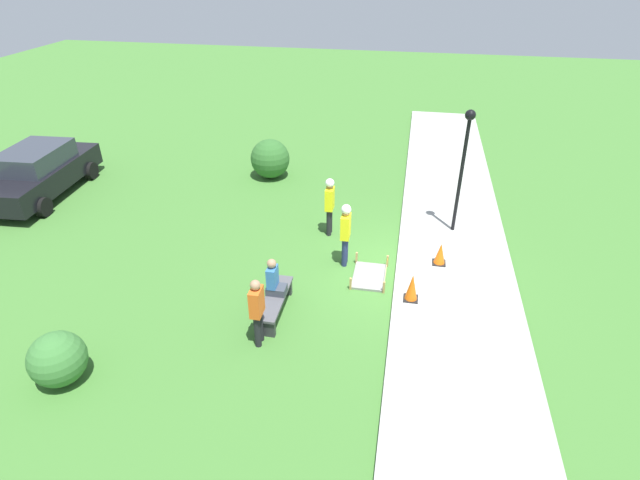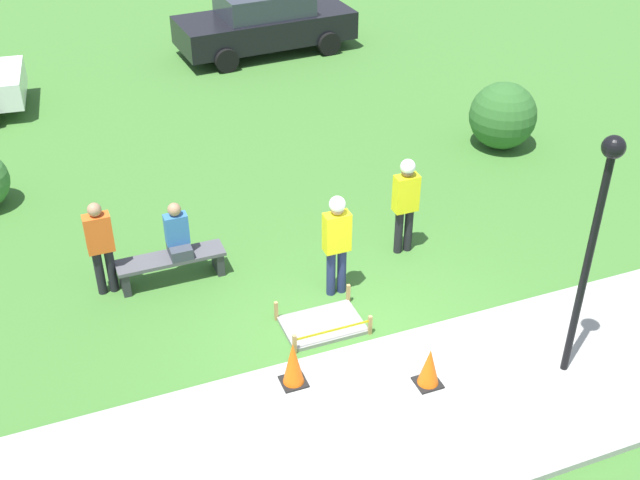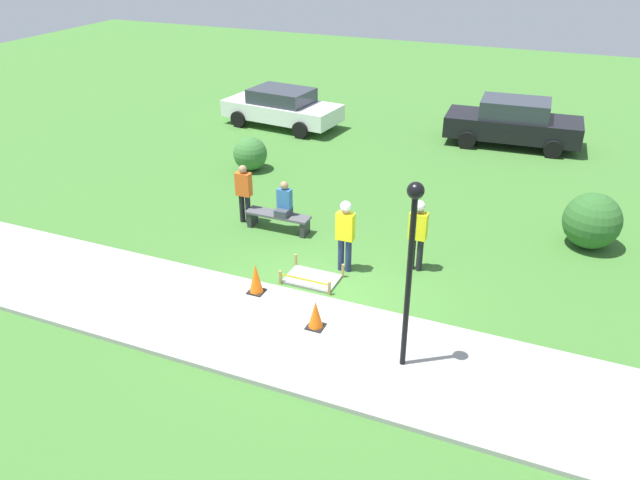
{
  "view_description": "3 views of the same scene",
  "coord_description": "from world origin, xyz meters",
  "px_view_note": "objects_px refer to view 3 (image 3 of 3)",
  "views": [
    {
      "loc": [
        -10.81,
        -0.06,
        7.32
      ],
      "look_at": [
        -0.19,
        1.96,
        0.82
      ],
      "focal_mm": 28.0,
      "sensor_mm": 36.0,
      "label": 1
    },
    {
      "loc": [
        -3.81,
        -7.9,
        7.65
      ],
      "look_at": [
        -0.17,
        1.4,
        1.01
      ],
      "focal_mm": 45.0,
      "sensor_mm": 36.0,
      "label": 2
    },
    {
      "loc": [
        4.4,
        -10.29,
        7.31
      ],
      "look_at": [
        -0.46,
        1.19,
        0.74
      ],
      "focal_mm": 35.0,
      "sensor_mm": 36.0,
      "label": 3
    }
  ],
  "objects_px": {
    "worker_supervisor": "(345,230)",
    "park_bench": "(278,219)",
    "person_seated_on_bench": "(284,202)",
    "bystander_in_orange_shirt": "(244,191)",
    "parked_car_white": "(282,107)",
    "traffic_cone_near_patch": "(256,278)",
    "parked_car_black": "(513,122)",
    "lamppost_near": "(411,250)",
    "traffic_cone_far_patch": "(316,315)",
    "worker_assistant": "(418,230)"
  },
  "relations": [
    {
      "from": "worker_supervisor",
      "to": "traffic_cone_near_patch",
      "type": "bearing_deg",
      "value": -127.32
    },
    {
      "from": "parked_car_black",
      "to": "worker_supervisor",
      "type": "bearing_deg",
      "value": -105.93
    },
    {
      "from": "parked_car_white",
      "to": "worker_supervisor",
      "type": "bearing_deg",
      "value": -50.13
    },
    {
      "from": "traffic_cone_far_patch",
      "to": "parked_car_white",
      "type": "xyz_separation_m",
      "value": [
        -6.46,
        11.75,
        0.35
      ]
    },
    {
      "from": "person_seated_on_bench",
      "to": "lamppost_near",
      "type": "xyz_separation_m",
      "value": [
        4.36,
        -4.15,
        1.63
      ]
    },
    {
      "from": "parked_car_white",
      "to": "person_seated_on_bench",
      "type": "bearing_deg",
      "value": -57.08
    },
    {
      "from": "worker_supervisor",
      "to": "worker_assistant",
      "type": "height_order",
      "value": "worker_supervisor"
    },
    {
      "from": "traffic_cone_near_patch",
      "to": "parked_car_white",
      "type": "xyz_separation_m",
      "value": [
        -4.79,
        11.07,
        0.31
      ]
    },
    {
      "from": "worker_supervisor",
      "to": "parked_car_white",
      "type": "bearing_deg",
      "value": 123.36
    },
    {
      "from": "traffic_cone_near_patch",
      "to": "person_seated_on_bench",
      "type": "distance_m",
      "value": 3.19
    },
    {
      "from": "person_seated_on_bench",
      "to": "worker_assistant",
      "type": "bearing_deg",
      "value": -9.93
    },
    {
      "from": "park_bench",
      "to": "parked_car_black",
      "type": "distance_m",
      "value": 10.32
    },
    {
      "from": "worker_supervisor",
      "to": "worker_assistant",
      "type": "bearing_deg",
      "value": 24.17
    },
    {
      "from": "traffic_cone_far_patch",
      "to": "person_seated_on_bench",
      "type": "distance_m",
      "value": 4.51
    },
    {
      "from": "bystander_in_orange_shirt",
      "to": "parked_car_black",
      "type": "bearing_deg",
      "value": 58.51
    },
    {
      "from": "person_seated_on_bench",
      "to": "parked_car_black",
      "type": "bearing_deg",
      "value": 64.2
    },
    {
      "from": "bystander_in_orange_shirt",
      "to": "parked_car_white",
      "type": "distance_m",
      "value": 8.46
    },
    {
      "from": "park_bench",
      "to": "parked_car_white",
      "type": "xyz_separation_m",
      "value": [
        -3.82,
        8.06,
        0.42
      ]
    },
    {
      "from": "worker_supervisor",
      "to": "park_bench",
      "type": "bearing_deg",
      "value": 151.55
    },
    {
      "from": "lamppost_near",
      "to": "parked_car_white",
      "type": "height_order",
      "value": "lamppost_near"
    },
    {
      "from": "lamppost_near",
      "to": "parked_car_white",
      "type": "relative_size",
      "value": 0.76
    },
    {
      "from": "park_bench",
      "to": "person_seated_on_bench",
      "type": "height_order",
      "value": "person_seated_on_bench"
    },
    {
      "from": "worker_supervisor",
      "to": "worker_assistant",
      "type": "distance_m",
      "value": 1.63
    },
    {
      "from": "bystander_in_orange_shirt",
      "to": "parked_car_white",
      "type": "xyz_separation_m",
      "value": [
        -2.81,
        7.98,
        -0.16
      ]
    },
    {
      "from": "traffic_cone_near_patch",
      "to": "person_seated_on_bench",
      "type": "xyz_separation_m",
      "value": [
        -0.81,
        3.07,
        0.37
      ]
    },
    {
      "from": "traffic_cone_near_patch",
      "to": "parked_car_black",
      "type": "xyz_separation_m",
      "value": [
        3.63,
        12.25,
        0.38
      ]
    },
    {
      "from": "parked_car_black",
      "to": "lamppost_near",
      "type": "bearing_deg",
      "value": -93.97
    },
    {
      "from": "park_bench",
      "to": "bystander_in_orange_shirt",
      "type": "relative_size",
      "value": 1.06
    },
    {
      "from": "person_seated_on_bench",
      "to": "worker_supervisor",
      "type": "distance_m",
      "value": 2.53
    },
    {
      "from": "traffic_cone_far_patch",
      "to": "traffic_cone_near_patch",
      "type": "bearing_deg",
      "value": 157.99
    },
    {
      "from": "traffic_cone_far_patch",
      "to": "person_seated_on_bench",
      "type": "height_order",
      "value": "person_seated_on_bench"
    },
    {
      "from": "person_seated_on_bench",
      "to": "parked_car_black",
      "type": "relative_size",
      "value": 0.19
    },
    {
      "from": "worker_supervisor",
      "to": "traffic_cone_far_patch",
      "type": "bearing_deg",
      "value": -82.37
    },
    {
      "from": "traffic_cone_near_patch",
      "to": "park_bench",
      "type": "distance_m",
      "value": 3.17
    },
    {
      "from": "person_seated_on_bench",
      "to": "parked_car_black",
      "type": "distance_m",
      "value": 10.2
    },
    {
      "from": "traffic_cone_near_patch",
      "to": "lamppost_near",
      "type": "relative_size",
      "value": 0.19
    },
    {
      "from": "parked_car_black",
      "to": "traffic_cone_far_patch",
      "type": "bearing_deg",
      "value": -102.26
    },
    {
      "from": "lamppost_near",
      "to": "parked_car_white",
      "type": "distance_m",
      "value": 14.84
    },
    {
      "from": "traffic_cone_near_patch",
      "to": "bystander_in_orange_shirt",
      "type": "xyz_separation_m",
      "value": [
        -1.98,
        3.09,
        0.46
      ]
    },
    {
      "from": "worker_assistant",
      "to": "parked_car_black",
      "type": "bearing_deg",
      "value": 85.35
    },
    {
      "from": "person_seated_on_bench",
      "to": "worker_assistant",
      "type": "relative_size",
      "value": 0.51
    },
    {
      "from": "worker_assistant",
      "to": "bystander_in_orange_shirt",
      "type": "distance_m",
      "value": 4.86
    },
    {
      "from": "park_bench",
      "to": "worker_assistant",
      "type": "distance_m",
      "value": 3.91
    },
    {
      "from": "bystander_in_orange_shirt",
      "to": "parked_car_black",
      "type": "xyz_separation_m",
      "value": [
        5.61,
        9.15,
        -0.09
      ]
    },
    {
      "from": "parked_car_white",
      "to": "worker_assistant",
      "type": "bearing_deg",
      "value": -42.11
    },
    {
      "from": "person_seated_on_bench",
      "to": "parked_car_white",
      "type": "bearing_deg",
      "value": 116.41
    },
    {
      "from": "worker_supervisor",
      "to": "parked_car_white",
      "type": "xyz_separation_m",
      "value": [
        -6.13,
        9.31,
        -0.29
      ]
    },
    {
      "from": "park_bench",
      "to": "lamppost_near",
      "type": "distance_m",
      "value": 6.46
    },
    {
      "from": "traffic_cone_far_patch",
      "to": "park_bench",
      "type": "xyz_separation_m",
      "value": [
        -2.64,
        3.69,
        -0.07
      ]
    },
    {
      "from": "person_seated_on_bench",
      "to": "parked_car_black",
      "type": "xyz_separation_m",
      "value": [
        4.44,
        9.18,
        0.01
      ]
    }
  ]
}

